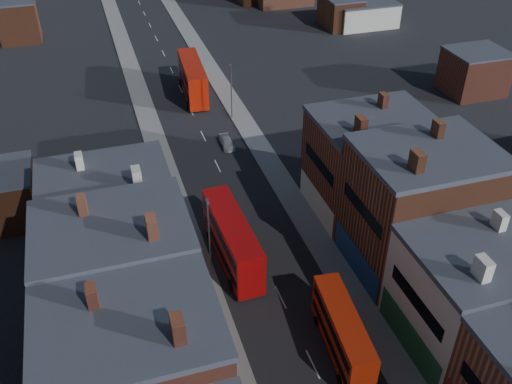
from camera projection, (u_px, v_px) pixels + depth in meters
pavement_west at (164, 166)px, 71.85m from camera, size 3.00×200.00×0.12m
pavement_east at (262, 150)px, 75.03m from camera, size 3.00×200.00×0.12m
lamp_post_2 at (209, 230)px, 53.86m from camera, size 0.25×0.70×8.12m
lamp_post_3 at (231, 88)px, 79.88m from camera, size 0.25×0.70×8.12m
bus_0 at (232, 239)px, 55.71m from camera, size 3.34×12.00×5.15m
bus_1 at (343, 332)px, 46.74m from camera, size 3.18×10.00×4.24m
bus_2 at (193, 78)px, 86.99m from camera, size 3.82×12.74×5.43m
car_2 at (232, 240)px, 59.03m from camera, size 2.42×4.65×1.25m
car_3 at (227, 143)px, 75.61m from camera, size 1.57×3.79×1.10m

